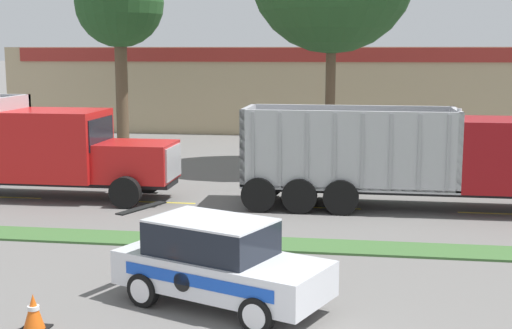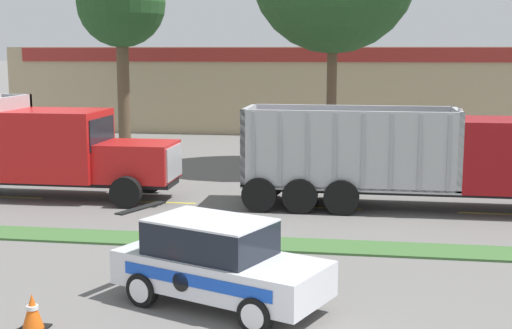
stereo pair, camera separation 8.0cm
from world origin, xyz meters
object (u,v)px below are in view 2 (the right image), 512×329
Objects in this scene: dump_truck_lead at (23,151)px; dump_truck_mid at (454,162)px; rally_car at (218,262)px; traffic_cone at (32,312)px.

dump_truck_mid is at bearing 0.31° from dump_truck_lead.
dump_truck_mid is 2.48× the size of rally_car.
dump_truck_mid is at bearing 59.54° from rally_car.
dump_truck_lead is 2.77× the size of rally_car.
dump_truck_lead is 18.68× the size of traffic_cone.
dump_truck_lead is 12.88m from rally_car.
dump_truck_lead is 12.61m from traffic_cone.
rally_car is (-5.56, -9.45, -0.64)m from dump_truck_mid.
traffic_cone is at bearing -127.46° from dump_truck_mid.
dump_truck_lead is at bearing 133.18° from rally_car.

